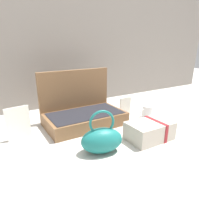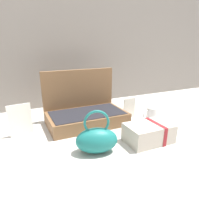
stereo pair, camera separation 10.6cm
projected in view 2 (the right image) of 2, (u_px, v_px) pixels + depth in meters
ground_plane at (102, 129)px, 1.13m from camera, size 6.00×6.00×0.00m
back_wall at (68, 9)px, 1.39m from camera, size 3.20×0.06×1.40m
open_suitcase at (85, 112)px, 1.20m from camera, size 0.46×0.28×0.32m
teal_pouch_handbag at (97, 140)px, 0.87m from camera, size 0.21×0.16×0.20m
cream_toiletry_bag at (149, 133)px, 0.98m from camera, size 0.23×0.15×0.10m
coffee_mug at (152, 114)px, 1.25m from camera, size 0.10×0.07×0.09m
info_card_left at (20, 120)px, 1.03m from camera, size 0.12×0.02×0.17m
poster_card_right at (129, 108)px, 1.29m from camera, size 0.09×0.01×0.13m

